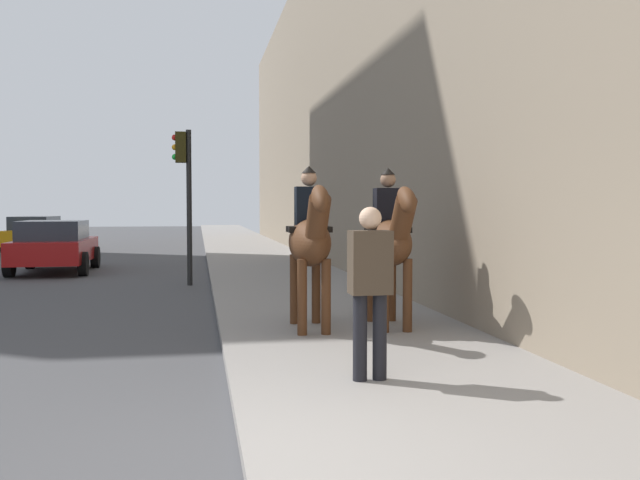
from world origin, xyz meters
The scene contains 7 objects.
sidewalk_slab centered at (0.00, -1.76, 0.06)m, with size 120.00×3.53×0.12m, color gray.
mounted_horse_near centered at (4.75, -1.23, 1.37)m, with size 2.15×0.61×2.27m.
mounted_horse_far centered at (4.74, -2.37, 1.36)m, with size 2.15×0.63×2.25m.
pedestrian_greeting centered at (1.95, -1.36, 1.10)m, with size 0.27×0.41×1.70m.
car_near_lane centered at (24.48, 6.70, 0.76)m, with size 4.57×1.92×1.44m.
car_mid_lane centered at (15.29, 4.19, 0.75)m, with size 3.96×2.09×1.44m.
traffic_light_near_curb centered at (11.48, 0.57, 2.41)m, with size 0.20×0.44×3.58m.
Camera 1 is at (-4.45, 0.29, 1.82)m, focal length 38.16 mm.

